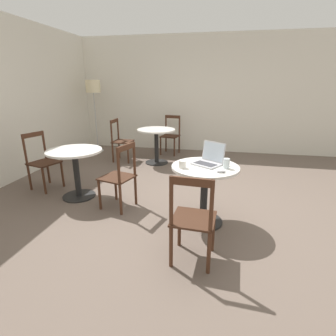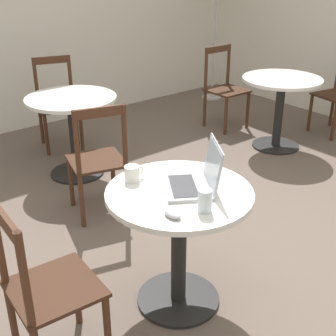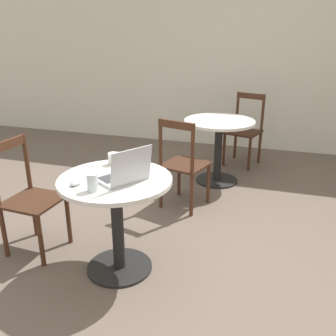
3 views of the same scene
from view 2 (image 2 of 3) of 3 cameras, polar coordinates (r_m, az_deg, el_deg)
ground_plane at (r=3.13m, az=5.31°, el=-11.64°), size 16.00×16.00×0.00m
cafe_table_near at (r=2.54m, az=1.35°, el=-6.64°), size 0.78×0.78×0.72m
cafe_table_mid at (r=4.83m, az=13.55°, el=8.42°), size 0.78×0.78×0.72m
cafe_table_far at (r=4.17m, az=-11.56°, el=5.95°), size 0.78×0.78×0.72m
chair_near_left at (r=2.30m, az=-14.73°, el=-14.20°), size 0.42×0.42×0.90m
chair_mid_back at (r=5.36m, az=6.89°, el=9.57°), size 0.40×0.40×0.90m
chair_far_front at (r=3.49m, az=-8.53°, el=0.76°), size 0.49×0.49×0.90m
chair_far_back at (r=4.89m, az=-13.28°, el=7.56°), size 0.49×0.49×0.90m
laptop at (r=2.44m, az=3.35°, el=-1.43°), size 0.40×0.40×0.25m
mouse at (r=2.20m, az=0.58°, el=-5.61°), size 0.06×0.10×0.03m
mug at (r=2.53m, az=-4.37°, el=-0.67°), size 0.12×0.08×0.09m
drinking_glass at (r=2.24m, az=4.51°, el=-3.99°), size 0.07×0.07×0.11m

